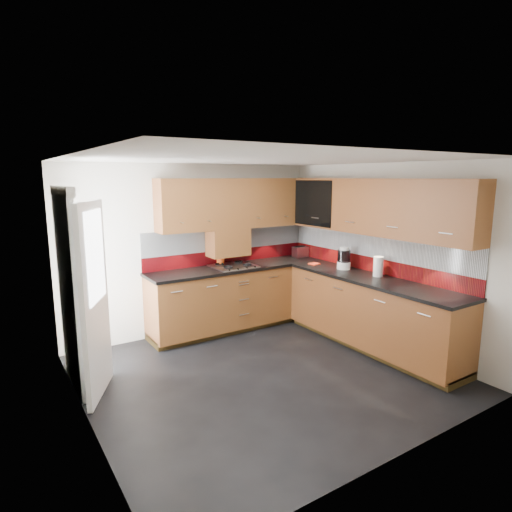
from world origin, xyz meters
TOP-DOWN VIEW (x-y plane):
  - room at (0.00, 0.00)m, footprint 4.00×3.80m
  - base_cabinets at (1.07, 0.72)m, footprint 2.70×3.20m
  - countertop at (1.05, 0.70)m, footprint 2.72×3.22m
  - backsplash at (1.28, 0.93)m, footprint 2.70×3.20m
  - upper_cabinets at (1.23, 0.78)m, footprint 2.50×3.20m
  - extractor_hood at (0.45, 1.64)m, footprint 0.60×0.33m
  - glass_cabinet at (1.71, 1.07)m, footprint 0.32×0.80m
  - back_door at (-1.78, 0.75)m, footprint 0.42×1.19m
  - gas_hob at (0.45, 1.47)m, footprint 0.60×0.53m
  - utensil_pot at (0.35, 1.69)m, footprint 0.11×0.11m
  - toaster at (1.75, 1.56)m, footprint 0.24×0.15m
  - food_processor at (1.68, 0.50)m, footprint 0.19×0.19m
  - paper_towel at (1.73, -0.07)m, footprint 0.13×0.13m
  - orange_cloth at (1.54, 0.97)m, footprint 0.16×0.14m

SIDE VIEW (x-z plane):
  - base_cabinets at x=1.07m, z-range -0.04..0.91m
  - countertop at x=1.05m, z-range 0.90..0.94m
  - orange_cloth at x=1.54m, z-range 0.94..0.96m
  - gas_hob at x=0.45m, z-range 0.93..0.98m
  - toaster at x=1.75m, z-range 0.94..1.11m
  - utensil_pot at x=0.35m, z-range 0.83..1.23m
  - back_door at x=-1.78m, z-range 0.01..2.05m
  - paper_towel at x=1.73m, z-range 0.94..1.20m
  - food_processor at x=1.68m, z-range 0.93..1.24m
  - backsplash at x=1.28m, z-range 0.94..1.48m
  - extractor_hood at x=0.45m, z-range 1.08..1.48m
  - room at x=0.00m, z-range 0.18..2.82m
  - upper_cabinets at x=1.23m, z-range 1.48..2.20m
  - glass_cabinet at x=1.71m, z-range 1.54..2.20m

